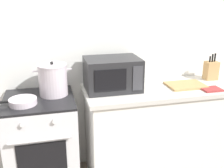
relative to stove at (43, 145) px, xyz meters
name	(u,v)px	position (x,y,z in m)	size (l,w,h in m)	color
back_wall	(103,49)	(0.65, 0.37, 0.79)	(4.40, 0.10, 2.50)	silver
lower_cabinet_right	(168,131)	(1.25, 0.02, -0.02)	(1.64, 0.56, 0.88)	white
countertop_right	(171,88)	(1.25, 0.02, 0.44)	(1.70, 0.60, 0.04)	beige
stove	(43,145)	(0.00, 0.00, 0.00)	(0.60, 0.64, 0.92)	silver
stock_pot	(53,80)	(0.13, 0.07, 0.60)	(0.34, 0.26, 0.30)	silver
frying_pan	(22,102)	(-0.13, -0.10, 0.48)	(0.42, 0.22, 0.05)	silver
microwave	(112,74)	(0.67, 0.08, 0.61)	(0.50, 0.37, 0.30)	#232326
cutting_board	(186,85)	(1.39, 0.00, 0.47)	(0.36, 0.26, 0.02)	tan
knife_block	(211,70)	(1.75, 0.14, 0.56)	(0.13, 0.10, 0.28)	tan
oven_mitt	(211,89)	(1.57, -0.16, 0.47)	(0.18, 0.14, 0.02)	#993333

